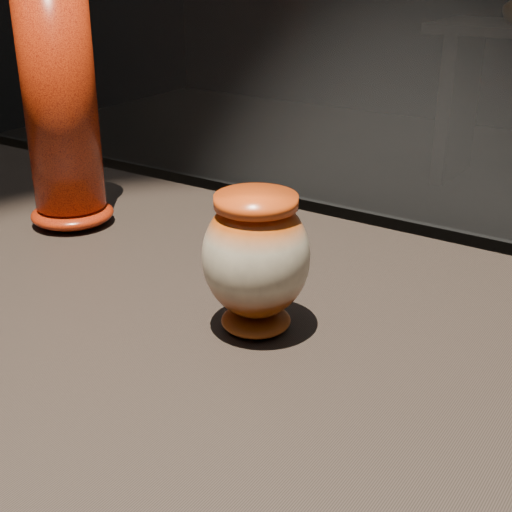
{
  "coord_description": "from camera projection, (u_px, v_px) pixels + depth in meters",
  "views": [
    {
      "loc": [
        0.51,
        -0.52,
        1.28
      ],
      "look_at": [
        0.13,
        0.04,
        0.99
      ],
      "focal_mm": 50.0,
      "sensor_mm": 36.0,
      "label": 1
    }
  ],
  "objects": [
    {
      "name": "display_plinth",
      "position": [
        152.0,
        497.0,
        0.92
      ],
      "size": [
        2.0,
        0.8,
        0.9
      ],
      "color": "black",
      "rests_on": "ground"
    },
    {
      "name": "main_vase",
      "position": [
        256.0,
        258.0,
        0.74
      ],
      "size": [
        0.14,
        0.14,
        0.15
      ],
      "rotation": [
        0.0,
        0.0,
        -0.21
      ],
      "color": "#6A2A09",
      "rests_on": "display_plinth"
    },
    {
      "name": "tall_vase",
      "position": [
        60.0,
        99.0,
        1.0
      ],
      "size": [
        0.12,
        0.12,
        0.39
      ],
      "rotation": [
        0.0,
        0.0,
        -0.01
      ],
      "color": "red",
      "rests_on": "display_plinth"
    }
  ]
}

